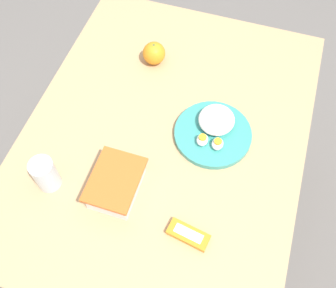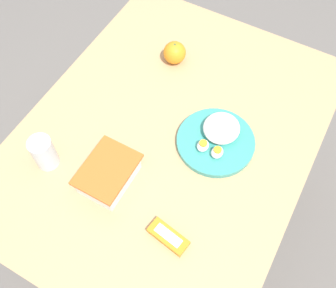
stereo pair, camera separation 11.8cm
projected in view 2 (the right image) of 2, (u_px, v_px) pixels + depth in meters
ground_plane at (168, 214)px, 1.86m from camera, size 10.00×10.00×0.00m
table at (168, 148)px, 1.33m from camera, size 1.14×0.87×0.72m
food_container at (109, 175)px, 1.13m from camera, size 0.18×0.13×0.07m
orange_fruit at (175, 53)px, 1.36m from camera, size 0.08×0.08×0.08m
rice_plate at (217, 137)px, 1.21m from camera, size 0.24×0.24×0.06m
candy_bar at (168, 237)px, 1.06m from camera, size 0.07×0.12×0.02m
drinking_glass at (44, 153)px, 1.14m from camera, size 0.07×0.07×0.11m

